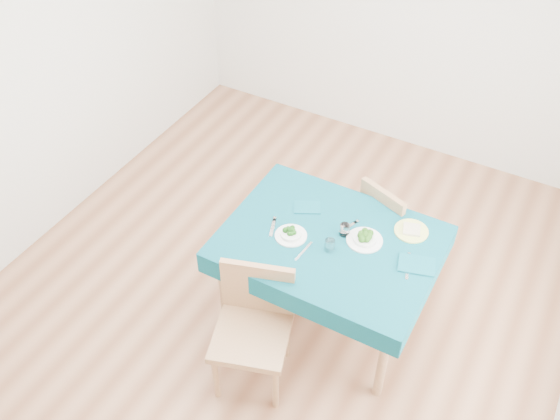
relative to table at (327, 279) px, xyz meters
The scene contains 16 objects.
room_shell 1.04m from the table, behind, with size 4.02×4.52×2.73m.
table is the anchor object (origin of this frame).
chair_near 0.74m from the table, 105.64° to the right, with size 0.46×0.51×1.16m, color #986D47.
chair_far 0.71m from the table, 72.44° to the left, with size 0.38×0.42×0.96m, color #986D47.
bowl_near 0.48m from the table, 158.60° to the right, with size 0.21×0.21×0.06m, color white, non-canonical shape.
bowl_far 0.47m from the table, 26.99° to the left, with size 0.24×0.24×0.07m, color white, non-canonical shape.
fork_near 0.54m from the table, 168.24° to the right, with size 0.02×0.17×0.00m, color silver.
knife_near 0.43m from the table, 121.55° to the right, with size 0.01×0.19×0.00m, color silver.
fork_far 0.42m from the table, 72.66° to the left, with size 0.02×0.16×0.00m, color silver.
knife_far 0.64m from the table, ahead, with size 0.02×0.23×0.00m, color silver.
napkin_near 0.51m from the table, 143.43° to the left, with size 0.18×0.12×0.01m, color #0A4D5B.
napkin_far 0.68m from the table, ahead, with size 0.22×0.16×0.01m, color #0A4D5B.
tumbler_center 0.43m from the table, 58.36° to the left, with size 0.06×0.06×0.08m, color white.
tumbler_side 0.43m from the table, 67.83° to the right, with size 0.06×0.06×0.08m, color white.
side_plate 0.66m from the table, 37.15° to the left, with size 0.22×0.22×0.01m, color #D5E06D.
bread_slice 0.67m from the table, 37.15° to the left, with size 0.11×0.11×0.02m, color beige.
Camera 1 is at (1.45, -2.62, 3.63)m, focal length 40.00 mm.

